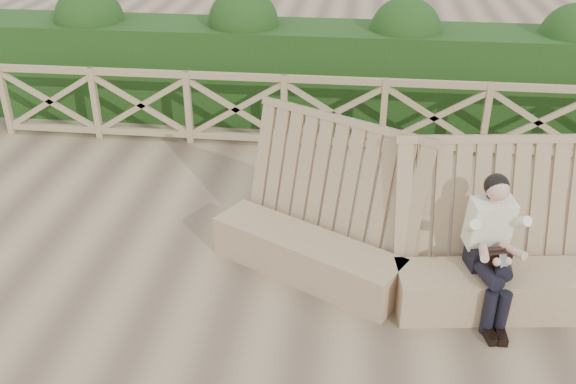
# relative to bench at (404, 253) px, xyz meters

# --- Properties ---
(ground) EXTENTS (60.00, 60.00, 0.00)m
(ground) POSITION_rel_bench_xyz_m (-0.90, -0.20, -0.39)
(ground) COLOR brown
(ground) RESTS_ON ground
(bench) EXTENTS (4.00, 1.68, 1.58)m
(bench) POSITION_rel_bench_xyz_m (0.00, 0.00, 0.00)
(bench) COLOR #806249
(bench) RESTS_ON ground
(woman) EXTENTS (0.47, 0.87, 1.39)m
(woman) POSITION_rel_bench_xyz_m (0.75, -0.26, 0.35)
(woman) COLOR black
(woman) RESTS_ON ground
(guardrail) EXTENTS (10.10, 0.09, 1.10)m
(guardrail) POSITION_rel_bench_xyz_m (-0.90, 3.30, 0.16)
(guardrail) COLOR #8D7852
(guardrail) RESTS_ON ground
(hedge) EXTENTS (12.00, 1.20, 1.50)m
(hedge) POSITION_rel_bench_xyz_m (-0.90, 4.50, 0.36)
(hedge) COLOR black
(hedge) RESTS_ON ground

